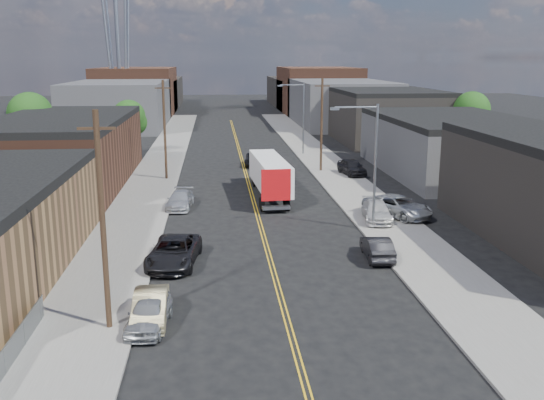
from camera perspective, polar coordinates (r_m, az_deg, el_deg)
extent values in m
plane|color=black|center=(77.19, -2.96, 4.21)|extent=(260.00, 260.00, 0.00)
cube|color=gold|center=(62.43, -2.36, 2.06)|extent=(0.32, 120.00, 0.01)
cube|color=slate|center=(62.65, -11.07, 1.93)|extent=(5.00, 140.00, 0.15)
cube|color=slate|center=(63.62, 6.22, 2.27)|extent=(5.00, 140.00, 0.15)
cube|color=#4A2A1D|center=(62.62, -19.06, 4.16)|extent=(12.00, 26.00, 6.00)
cube|color=black|center=(62.23, -19.29, 7.16)|extent=(12.00, 26.00, 0.60)
cube|color=navy|center=(41.47, 21.10, 0.51)|extent=(0.30, 20.00, 0.80)
cube|color=#3C3C3F|center=(67.74, 16.56, 4.76)|extent=(14.00, 24.00, 5.50)
cube|color=black|center=(67.38, 16.73, 7.32)|extent=(14.00, 24.00, 0.60)
cube|color=black|center=(92.10, 10.60, 7.66)|extent=(14.00, 22.00, 7.00)
cube|color=black|center=(91.83, 10.70, 10.02)|extent=(14.00, 22.00, 0.60)
cube|color=#3C3C3F|center=(112.72, -14.13, 8.73)|extent=(16.00, 30.00, 8.00)
cube|color=#3C3C3F|center=(113.85, 6.45, 9.09)|extent=(16.00, 30.00, 8.00)
cube|color=#4A2A1D|center=(137.38, -12.62, 9.97)|extent=(16.00, 26.00, 10.00)
cube|color=#4A2A1D|center=(138.31, 4.33, 10.27)|extent=(16.00, 26.00, 10.00)
cube|color=black|center=(157.30, -11.70, 9.85)|extent=(16.00, 40.00, 7.00)
cube|color=black|center=(158.12, 3.09, 10.11)|extent=(16.00, 40.00, 7.00)
cylinder|color=gray|center=(127.59, -14.32, 14.15)|extent=(0.80, 0.80, 30.00)
cylinder|color=gray|center=(126.12, -15.26, 14.12)|extent=(1.94, 1.94, 29.98)
cylinder|color=gray|center=(125.60, -13.63, 14.21)|extent=(1.94, 1.94, 29.98)
cylinder|color=gray|center=(129.59, -14.99, 14.10)|extent=(1.94, 1.94, 29.98)
cylinder|color=gray|center=(129.08, -13.41, 14.19)|extent=(1.94, 1.94, 29.98)
cylinder|color=gray|center=(43.34, 9.69, 2.95)|extent=(0.18, 0.18, 9.00)
cylinder|color=gray|center=(42.43, 7.94, 8.65)|extent=(3.00, 0.12, 0.12)
cube|color=gray|center=(42.12, 5.92, 8.54)|extent=(0.60, 0.25, 0.18)
cylinder|color=gray|center=(77.36, 2.98, 7.59)|extent=(0.18, 0.18, 9.00)
cylinder|color=gray|center=(76.85, 1.89, 10.78)|extent=(3.00, 0.12, 0.12)
cube|color=gray|center=(76.68, 0.76, 10.70)|extent=(0.60, 0.25, 0.18)
cylinder|color=black|center=(27.57, -15.64, -2.20)|extent=(0.26, 0.26, 10.00)
cube|color=black|center=(26.79, -16.20, 6.49)|extent=(1.60, 0.12, 0.12)
cylinder|color=black|center=(61.78, -10.07, 6.44)|extent=(0.26, 0.26, 10.00)
cube|color=black|center=(61.44, -10.23, 10.33)|extent=(1.60, 0.12, 0.12)
cylinder|color=black|center=(65.56, 4.68, 6.98)|extent=(0.26, 0.26, 10.00)
cube|color=black|center=(65.24, 4.76, 10.65)|extent=(1.60, 0.12, 0.12)
cylinder|color=black|center=(74.79, -21.57, 4.75)|extent=(0.36, 0.36, 4.50)
sphere|color=#1A3A0F|center=(74.40, -21.81, 7.49)|extent=(5.04, 5.04, 5.04)
sphere|color=#1A3A0F|center=(74.60, -21.24, 6.85)|extent=(3.96, 3.96, 3.96)
sphere|color=#1A3A0F|center=(74.22, -22.22, 6.95)|extent=(3.60, 3.60, 3.60)
cylinder|color=black|center=(79.57, -13.22, 5.51)|extent=(0.36, 0.36, 3.75)
sphere|color=#1A3A0F|center=(79.24, -13.33, 7.66)|extent=(4.20, 4.20, 4.20)
sphere|color=#1A3A0F|center=(79.52, -12.84, 7.16)|extent=(3.30, 3.30, 3.30)
sphere|color=#1A3A0F|center=(78.96, -13.71, 7.24)|extent=(3.00, 3.00, 3.00)
cylinder|color=black|center=(83.69, 18.11, 5.75)|extent=(0.36, 0.36, 4.25)
sphere|color=#1A3A0F|center=(83.35, 18.28, 8.06)|extent=(4.76, 4.76, 4.76)
sphere|color=#1A3A0F|center=(83.94, 18.53, 7.49)|extent=(3.74, 3.74, 3.74)
sphere|color=#1A3A0F|center=(82.84, 18.04, 7.64)|extent=(3.40, 3.40, 3.40)
cube|color=silver|center=(52.94, -0.21, 2.60)|extent=(2.97, 10.86, 2.51)
cube|color=#AF0D11|center=(47.70, 0.38, 1.41)|extent=(2.35, 0.26, 2.53)
cube|color=gray|center=(48.11, 0.38, -0.72)|extent=(2.24, 0.73, 0.25)
cube|color=black|center=(59.60, -0.78, 2.88)|extent=(2.40, 2.99, 2.77)
cylinder|color=black|center=(49.47, 0.21, -0.38)|extent=(2.38, 1.03, 0.89)
cylinder|color=black|center=(59.77, -0.78, 2.00)|extent=(2.29, 1.03, 0.89)
imported|color=#ACB0B2|center=(28.72, -11.51, -10.42)|extent=(2.15, 4.33, 1.42)
imported|color=#9B8E65|center=(29.35, -11.37, -9.85)|extent=(1.60, 4.41, 1.45)
imported|color=black|center=(36.75, -9.23, -4.82)|extent=(3.41, 6.16, 1.63)
imported|color=#B9BCBE|center=(50.37, -8.64, 0.00)|extent=(2.42, 4.94, 1.38)
imported|color=black|center=(37.96, 9.87, -4.45)|extent=(1.72, 4.31, 1.40)
imported|color=#B9BCBF|center=(47.64, 11.78, -0.58)|extent=(5.32, 6.27, 1.60)
imported|color=#B4B4B4|center=(46.22, 9.81, -1.05)|extent=(2.59, 5.04, 1.40)
imported|color=black|center=(64.05, 7.51, 3.12)|extent=(2.60, 5.03, 1.64)
imported|color=black|center=(69.71, -1.46, 3.88)|extent=(3.05, 5.74, 1.54)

